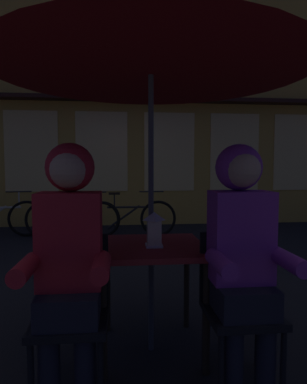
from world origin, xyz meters
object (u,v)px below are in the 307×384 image
Objects in this scene: bicycle_second at (72,219)px; bicycle_third at (130,218)px; person_left_hooded at (69,245)px; chair_right at (237,299)px; patio_umbrella at (151,45)px; lantern at (154,228)px; person_right_hooded at (242,241)px; cafe_table at (151,259)px; chair_left at (72,305)px.

bicycle_second and bicycle_third have the same top height.
chair_right is at bearing 3.39° from person_left_hooded.
patio_umbrella reaches higher than lantern.
patio_umbrella is at bearing 138.43° from person_right_hooded.
lantern is at bearing 146.25° from chair_right.
bicycle_third is (-0.52, 4.20, -0.14)m from chair_right.
patio_umbrella reaches higher than cafe_table.
chair_left is 0.96m from chair_right.
chair_left is at bearing -142.45° from patio_umbrella.
cafe_table is 0.44× the size of bicycle_third.
bicycle_second is at bearing 105.64° from cafe_table.
patio_umbrella reaches higher than chair_right.
cafe_table is at bearing 138.43° from person_right_hooded.
person_right_hooded is at bearing -83.08° from bicycle_third.
bicycle_second is (-1.07, 3.82, -1.71)m from patio_umbrella.
cafe_table is 0.23m from lantern.
person_left_hooded is 0.96m from person_right_hooded.
chair_right is at bearing -37.55° from patio_umbrella.
cafe_table is at bearing 0.00° from patio_umbrella.
lantern is 0.17× the size of person_left_hooded.
bicycle_third is at bearing 84.05° from person_left_hooded.
chair_left is 0.52× the size of bicycle_second.
person_right_hooded is 0.83× the size of bicycle_second.
lantern is at bearing -74.38° from bicycle_second.
bicycle_third is at bearing 90.76° from lantern.
chair_left is 0.36m from person_left_hooded.
person_left_hooded is 1.00× the size of person_right_hooded.
person_right_hooded is (0.00, -0.06, 0.36)m from chair_right.
bicycle_third is at bearing 96.92° from person_right_hooded.
bicycle_second is at bearing 97.91° from person_left_hooded.
chair_right is 4.47m from bicycle_second.
patio_umbrella is 4.32m from bicycle_second.
chair_right reaches higher than bicycle_second.
person_left_hooded is at bearing -176.61° from chair_right.
lantern is at bearing 141.68° from person_right_hooded.
chair_right is (0.46, -0.31, -0.37)m from lantern.
person_left_hooded and person_right_hooded have the same top height.
chair_right is at bearing -33.75° from lantern.
patio_umbrella reaches higher than chair_left.
person_left_hooded reaches higher than lantern.
person_right_hooded is at bearing -38.32° from lantern.
person_left_hooded reaches higher than chair_right.
person_left_hooded is at bearing -138.43° from cafe_table.
cafe_table is 0.85× the size of chair_right.
bicycle_second is at bearing 110.30° from chair_right.
cafe_table is 0.67m from person_left_hooded.
person_left_hooded is at bearing -95.95° from bicycle_third.
patio_umbrella is 1.65× the size of person_right_hooded.
bicycle_second is (-1.08, 3.88, -0.51)m from lantern.
cafe_table is 0.62m from chair_right.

